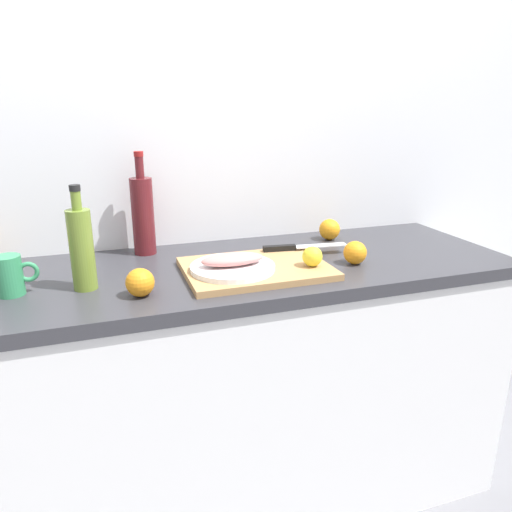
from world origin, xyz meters
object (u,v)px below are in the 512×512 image
(cutting_board, at_px, (256,269))
(lemon_0, at_px, (312,256))
(fish_fillet, at_px, (232,259))
(orange_0, at_px, (330,229))
(chef_knife, at_px, (295,247))
(wine_bottle, at_px, (143,214))
(olive_oil_bottle, at_px, (82,248))
(coffee_mug_0, at_px, (10,275))
(white_plate, at_px, (233,267))

(cutting_board, height_order, lemon_0, lemon_0)
(fish_fillet, bearing_deg, orange_0, 31.01)
(chef_knife, xyz_separation_m, wine_bottle, (-0.47, 0.19, 0.11))
(cutting_board, bearing_deg, orange_0, 34.25)
(lemon_0, bearing_deg, olive_oil_bottle, 173.23)
(chef_knife, bearing_deg, coffee_mug_0, -168.10)
(olive_oil_bottle, bearing_deg, wine_bottle, 55.85)
(lemon_0, bearing_deg, coffee_mug_0, 173.67)
(cutting_board, xyz_separation_m, olive_oil_bottle, (-0.49, 0.02, 0.11))
(wine_bottle, distance_m, coffee_mug_0, 0.47)
(cutting_board, relative_size, orange_0, 5.54)
(olive_oil_bottle, bearing_deg, orange_0, 15.47)
(fish_fillet, bearing_deg, lemon_0, -10.15)
(wine_bottle, height_order, coffee_mug_0, wine_bottle)
(chef_knife, bearing_deg, white_plate, -146.30)
(cutting_board, bearing_deg, fish_fillet, -167.82)
(fish_fillet, distance_m, orange_0, 0.53)
(white_plate, height_order, coffee_mug_0, coffee_mug_0)
(fish_fillet, bearing_deg, cutting_board, 12.18)
(wine_bottle, xyz_separation_m, orange_0, (0.68, -0.04, -0.10))
(cutting_board, height_order, orange_0, orange_0)
(lemon_0, height_order, coffee_mug_0, coffee_mug_0)
(lemon_0, xyz_separation_m, olive_oil_bottle, (-0.65, 0.08, 0.07))
(cutting_board, xyz_separation_m, wine_bottle, (-0.30, 0.30, 0.13))
(chef_knife, xyz_separation_m, olive_oil_bottle, (-0.67, -0.10, 0.09))
(chef_knife, bearing_deg, olive_oil_bottle, -165.28)
(cutting_board, relative_size, olive_oil_bottle, 1.51)
(cutting_board, relative_size, coffee_mug_0, 3.90)
(lemon_0, relative_size, wine_bottle, 0.18)
(lemon_0, height_order, wine_bottle, wine_bottle)
(lemon_0, xyz_separation_m, orange_0, (0.22, 0.32, -0.01))
(chef_knife, relative_size, wine_bottle, 0.85)
(olive_oil_bottle, height_order, orange_0, olive_oil_bottle)
(cutting_board, bearing_deg, wine_bottle, 134.78)
(cutting_board, bearing_deg, coffee_mug_0, 177.19)
(fish_fillet, relative_size, chef_knife, 0.64)
(cutting_board, xyz_separation_m, lemon_0, (0.16, -0.06, 0.04))
(wine_bottle, bearing_deg, fish_fillet, -55.33)
(white_plate, distance_m, coffee_mug_0, 0.60)
(cutting_board, height_order, olive_oil_bottle, olive_oil_bottle)
(lemon_0, relative_size, orange_0, 0.78)
(cutting_board, relative_size, lemon_0, 7.09)
(chef_knife, distance_m, wine_bottle, 0.52)
(chef_knife, relative_size, coffee_mug_0, 2.63)
(chef_knife, xyz_separation_m, orange_0, (0.20, 0.14, 0.01))
(white_plate, bearing_deg, fish_fillet, 0.00)
(fish_fillet, xyz_separation_m, lemon_0, (0.24, -0.04, -0.00))
(chef_knife, xyz_separation_m, coffee_mug_0, (-0.85, -0.08, 0.03))
(orange_0, bearing_deg, olive_oil_bottle, -164.53)
(white_plate, height_order, wine_bottle, wine_bottle)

